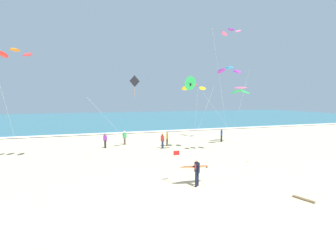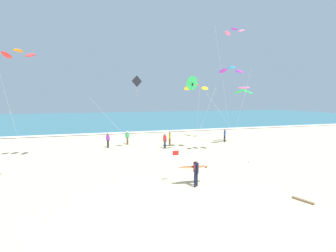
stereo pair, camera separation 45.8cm
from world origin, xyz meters
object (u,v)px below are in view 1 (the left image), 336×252
surfer_lead (196,169)px  bystander_yellow_top (167,139)px  bystander_red_top (162,141)px  kite_arc_rose_near (240,90)px  bystander_blue_top (221,135)px  kite_arc_violet_outer (231,32)px  kite_delta_emerald_mid (190,83)px  bystander_green_top (125,138)px  bystander_purple_top (105,140)px  lifeguard_flag (174,163)px  driftwood_log (304,199)px  kite_arc_scarlet_low (194,87)px  kite_diamond_charcoal_far (133,84)px  kite_arc_cobalt_close (229,70)px  kite_arc_amber_high (15,53)px

surfer_lead → bystander_yellow_top: bearing=78.0°
bystander_yellow_top → bystander_red_top: size_ratio=1.00×
kite_arc_rose_near → bystander_blue_top: kite_arc_rose_near is taller
kite_arc_violet_outer → bystander_yellow_top: bearing=-178.6°
kite_delta_emerald_mid → bystander_blue_top: bearing=37.7°
bystander_green_top → bystander_purple_top: 2.66m
kite_delta_emerald_mid → lifeguard_flag: 10.56m
driftwood_log → bystander_purple_top: bearing=113.8°
kite_arc_scarlet_low → kite_arc_violet_outer: 9.68m
bystander_red_top → bystander_yellow_top: bearing=51.7°
kite_arc_scarlet_low → driftwood_log: kite_arc_scarlet_low is taller
kite_diamond_charcoal_far → bystander_red_top: 6.64m
kite_diamond_charcoal_far → kite_arc_scarlet_low: kite_diamond_charcoal_far is taller
bystander_blue_top → driftwood_log: bystander_blue_top is taller
bystander_purple_top → kite_arc_rose_near: bearing=-11.9°
kite_arc_rose_near → driftwood_log: kite_arc_rose_near is taller
kite_arc_rose_near → kite_arc_cobalt_close: bearing=-134.7°
bystander_purple_top → surfer_lead: bearing=-75.2°
kite_diamond_charcoal_far → bystander_purple_top: bearing=132.1°
kite_arc_amber_high → bystander_purple_top: kite_arc_amber_high is taller
surfer_lead → kite_diamond_charcoal_far: 12.87m
kite_arc_violet_outer → bystander_blue_top: kite_arc_violet_outer is taller
kite_diamond_charcoal_far → bystander_red_top: (3.16, 0.55, -5.81)m
kite_arc_cobalt_close → bystander_purple_top: (-10.39, 7.22, -6.97)m
kite_arc_violet_outer → kite_arc_amber_high: bearing=-169.5°
bystander_green_top → kite_diamond_charcoal_far: bearing=-87.3°
kite_arc_scarlet_low → driftwood_log: size_ratio=5.77×
kite_arc_scarlet_low → kite_arc_violet_outer: kite_arc_violet_outer is taller
kite_arc_rose_near → kite_diamond_charcoal_far: bearing=178.6°
bystander_yellow_top → bystander_blue_top: bearing=3.8°
bystander_red_top → bystander_purple_top: 6.08m
kite_arc_cobalt_close → driftwood_log: 13.68m
kite_arc_amber_high → kite_arc_scarlet_low: 15.60m
kite_arc_cobalt_close → kite_arc_scarlet_low: bearing=124.6°
kite_arc_amber_high → bystander_green_top: 13.76m
bystander_red_top → bystander_purple_top: (-5.66, 2.22, 0.00)m
bystander_yellow_top → bystander_red_top: 1.51m
kite_arc_scarlet_low → lifeguard_flag: size_ratio=3.18×
bystander_red_top → driftwood_log: bearing=-81.5°
bystander_yellow_top → bystander_blue_top: size_ratio=1.00×
kite_delta_emerald_mid → bystander_red_top: bearing=115.5°
bystander_yellow_top → kite_delta_emerald_mid: bearing=-81.8°
kite_arc_rose_near → kite_arc_cobalt_close: size_ratio=0.80×
kite_arc_cobalt_close → bystander_blue_top: size_ratio=5.10×
bystander_red_top → driftwood_log: bystander_red_top is taller
kite_delta_emerald_mid → kite_arc_violet_outer: size_ratio=0.55×
kite_arc_violet_outer → bystander_green_top: (-12.22, 2.16, -12.14)m
surfer_lead → bystander_blue_top: size_ratio=1.24×
kite_delta_emerald_mid → bystander_yellow_top: bearing=98.2°
kite_arc_rose_near → driftwood_log: 17.60m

